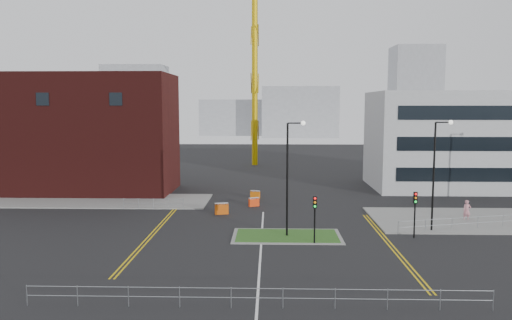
% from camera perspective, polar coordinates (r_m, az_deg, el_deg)
% --- Properties ---
extents(ground, '(200.00, 200.00, 0.00)m').
position_cam_1_polar(ground, '(32.39, 0.40, -12.43)').
color(ground, black).
rests_on(ground, ground).
extents(pavement_left, '(28.00, 8.00, 0.12)m').
position_cam_1_polar(pavement_left, '(57.50, -19.50, -4.39)').
color(pavement_left, slate).
rests_on(pavement_left, ground).
extents(pavement_right, '(24.00, 10.00, 0.12)m').
position_cam_1_polar(pavement_right, '(50.57, 26.73, -6.16)').
color(pavement_right, slate).
rests_on(pavement_right, ground).
extents(island_kerb, '(8.60, 4.60, 0.08)m').
position_cam_1_polar(island_kerb, '(40.05, 3.55, -8.68)').
color(island_kerb, slate).
rests_on(island_kerb, ground).
extents(grass_island, '(8.00, 4.00, 0.12)m').
position_cam_1_polar(grass_island, '(40.04, 3.55, -8.66)').
color(grass_island, '#1D4818').
rests_on(grass_island, ground).
extents(brick_building, '(24.20, 10.07, 14.24)m').
position_cam_1_polar(brick_building, '(63.33, -20.30, 2.74)').
color(brick_building, '#401110').
rests_on(brick_building, ground).
extents(office_block, '(25.00, 12.20, 12.00)m').
position_cam_1_polar(office_block, '(67.71, 23.64, 2.09)').
color(office_block, '#A7AAAC').
rests_on(office_block, ground).
extents(streetlamp_island, '(1.46, 0.36, 9.18)m').
position_cam_1_polar(streetlamp_island, '(39.01, 3.92, -1.04)').
color(streetlamp_island, black).
rests_on(streetlamp_island, ground).
extents(streetlamp_right_near, '(1.46, 0.36, 9.18)m').
position_cam_1_polar(streetlamp_right_near, '(43.15, 19.95, -0.70)').
color(streetlamp_right_near, black).
rests_on(streetlamp_right_near, ground).
extents(traffic_light_island, '(0.28, 0.33, 3.65)m').
position_cam_1_polar(traffic_light_island, '(37.62, 6.74, -5.75)').
color(traffic_light_island, black).
rests_on(traffic_light_island, ground).
extents(traffic_light_right, '(0.28, 0.33, 3.65)m').
position_cam_1_polar(traffic_light_right, '(41.02, 17.73, -4.99)').
color(traffic_light_right, black).
rests_on(traffic_light_right, ground).
extents(railing_front, '(24.05, 0.05, 1.10)m').
position_cam_1_polar(railing_front, '(26.48, 0.11, -15.01)').
color(railing_front, gray).
rests_on(railing_front, ground).
extents(railing_left, '(6.05, 0.05, 1.10)m').
position_cam_1_polar(railing_left, '(50.96, -11.66, -4.72)').
color(railing_left, gray).
rests_on(railing_left, ground).
extents(railing_right, '(19.05, 5.05, 1.10)m').
position_cam_1_polar(railing_right, '(47.58, 26.40, -6.01)').
color(railing_right, gray).
rests_on(railing_right, ground).
extents(centre_line, '(0.15, 30.00, 0.01)m').
position_cam_1_polar(centre_line, '(34.29, 0.47, -11.34)').
color(centre_line, silver).
rests_on(centre_line, ground).
extents(yellow_left_a, '(0.12, 24.00, 0.01)m').
position_cam_1_polar(yellow_left_a, '(43.07, -11.48, -7.77)').
color(yellow_left_a, gold).
rests_on(yellow_left_a, ground).
extents(yellow_left_b, '(0.12, 24.00, 0.01)m').
position_cam_1_polar(yellow_left_b, '(43.00, -11.08, -7.79)').
color(yellow_left_b, gold).
rests_on(yellow_left_b, ground).
extents(yellow_right_a, '(0.12, 20.00, 0.01)m').
position_cam_1_polar(yellow_right_a, '(39.12, 14.84, -9.31)').
color(yellow_right_a, gold).
rests_on(yellow_right_a, ground).
extents(yellow_right_b, '(0.12, 20.00, 0.01)m').
position_cam_1_polar(yellow_right_b, '(39.19, 15.27, -9.29)').
color(yellow_right_b, gold).
rests_on(yellow_right_b, ground).
extents(skyline_a, '(18.00, 12.00, 22.00)m').
position_cam_1_polar(skyline_a, '(156.04, -13.55, 6.42)').
color(skyline_a, gray).
rests_on(skyline_a, ground).
extents(skyline_b, '(24.00, 12.00, 16.00)m').
position_cam_1_polar(skyline_b, '(160.94, 4.99, 5.50)').
color(skyline_b, gray).
rests_on(skyline_b, ground).
extents(skyline_c, '(14.00, 12.00, 28.00)m').
position_cam_1_polar(skyline_c, '(161.88, 17.69, 7.35)').
color(skyline_c, gray).
rests_on(skyline_c, ground).
extents(skyline_d, '(30.00, 12.00, 12.00)m').
position_cam_1_polar(skyline_d, '(170.93, -1.27, 4.90)').
color(skyline_d, gray).
rests_on(skyline_d, ground).
extents(pedestrian, '(0.71, 0.48, 1.90)m').
position_cam_1_polar(pedestrian, '(48.79, 22.96, -5.34)').
color(pedestrian, '#C7818B').
rests_on(pedestrian, ground).
extents(barrier_left, '(1.13, 0.77, 0.90)m').
position_cam_1_polar(barrier_left, '(51.40, -0.24, -4.78)').
color(barrier_left, '#F03A0D').
rests_on(barrier_left, ground).
extents(barrier_mid, '(1.34, 0.71, 1.07)m').
position_cam_1_polar(barrier_mid, '(47.90, -3.95, -5.51)').
color(barrier_mid, '#CB4E0B').
rests_on(barrier_mid, ground).
extents(barrier_right, '(1.11, 0.72, 0.89)m').
position_cam_1_polar(barrier_right, '(55.58, -0.10, -3.94)').
color(barrier_right, orange).
rests_on(barrier_right, ground).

